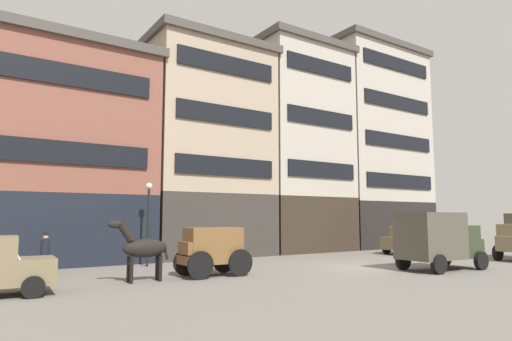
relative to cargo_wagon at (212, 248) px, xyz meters
The scene contains 12 objects.
ground_plane 7.55m from the cargo_wagon, 10.60° to the right, with size 120.00×120.00×0.00m, color slate.
building_far_left 11.21m from the cargo_wagon, 118.95° to the left, with size 10.50×6.09×11.71m.
building_center_left 11.34m from the cargo_wagon, 65.11° to the left, with size 8.27×6.09×13.65m.
building_center_right 16.07m from the cargo_wagon, 37.21° to the left, with size 7.58×6.09×15.27m.
building_far_right 23.07m from the cargo_wagon, 23.96° to the left, with size 9.69×6.09×16.91m.
cargo_wagon is the anchor object (origin of this frame).
draft_horse 2.95m from the cargo_wagon, behind, with size 2.35×0.64×2.30m.
delivery_truck_near 10.45m from the cargo_wagon, 22.30° to the right, with size 4.43×2.31×2.62m.
sedan_dark 15.89m from the cargo_wagon, ahead, with size 3.79×2.04×1.83m.
pedestrian_officer 6.90m from the cargo_wagon, 146.24° to the left, with size 0.50×0.50×1.79m.
streetlamp_curbside 5.22m from the cargo_wagon, 101.37° to the left, with size 0.32×0.32×4.12m.
fire_hydrant_curbside 22.28m from the cargo_wagon, 12.51° to the left, with size 0.24×0.24×0.83m.
Camera 1 is at (-15.92, -14.76, 2.41)m, focal length 30.56 mm.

